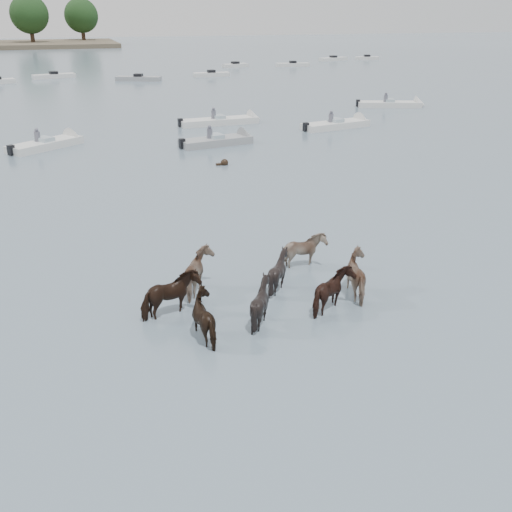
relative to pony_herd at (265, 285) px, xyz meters
name	(u,v)px	position (x,y,z in m)	size (l,w,h in m)	color
ground	(301,321)	(0.60, -1.44, -0.56)	(400.00, 400.00, 0.00)	#49596A
pony_herd	(265,285)	(0.00, 0.00, 0.00)	(7.63, 4.85, 1.49)	black
swimming_pony	(224,163)	(3.37, 16.88, -0.46)	(0.72, 0.44, 0.44)	black
motorboat_a	(55,143)	(-5.75, 25.17, -0.33)	(5.25, 4.58, 1.92)	silver
motorboat_b	(226,140)	(5.06, 22.37, -0.33)	(5.49, 2.56, 1.92)	gray
motorboat_c	(229,121)	(7.28, 29.50, -0.34)	(6.82, 2.04, 1.92)	silver
motorboat_d	(344,124)	(15.18, 25.36, -0.33)	(6.14, 2.81, 1.92)	silver
motorboat_e	(398,104)	(24.41, 32.91, -0.33)	(6.35, 3.53, 1.92)	silver
distant_flotilla	(93,73)	(-0.25, 70.98, -0.30)	(102.73, 25.10, 0.93)	gray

